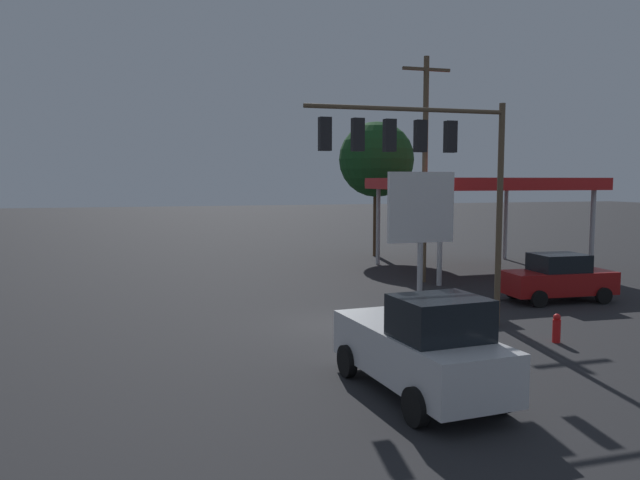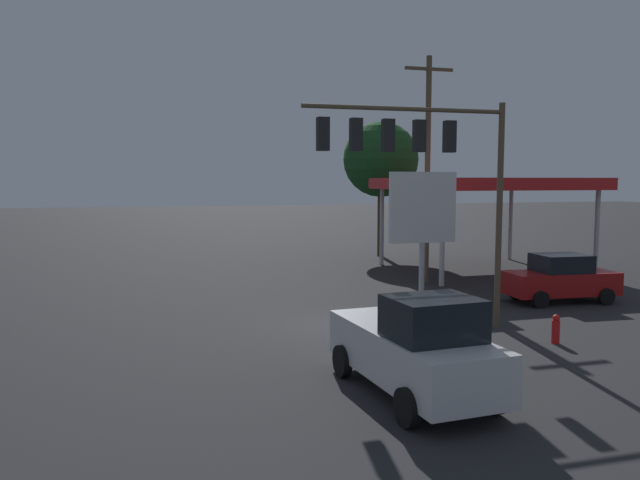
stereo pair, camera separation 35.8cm
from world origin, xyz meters
name	(u,v)px [view 2 (the right image)]	position (x,y,z in m)	size (l,w,h in m)	color
ground_plane	(336,325)	(0.00, 0.00, 0.00)	(200.00, 200.00, 0.00)	#262628
traffic_signal_assembly	(421,155)	(-2.30, 1.60, 5.66)	(6.81, 0.43, 7.37)	brown
utility_pole	(428,165)	(-6.77, -7.29, 5.60)	(2.40, 0.26, 10.62)	brown
gas_station_canopy	(482,185)	(-11.27, -10.00, 4.65)	(9.65, 8.84, 4.99)	red
price_sign	(423,210)	(-5.32, -4.68, 3.59)	(3.02, 0.27, 5.23)	#B7B7BC
sedan_far	(560,279)	(-9.85, -1.38, 0.95)	(4.50, 2.27, 1.93)	maroon
pickup_parked	(415,348)	(0.35, 7.13, 1.11)	(2.58, 5.34, 2.40)	silver
street_tree	(381,160)	(-8.43, -17.60, 6.18)	(4.78, 4.78, 8.59)	#4C331E
fire_hydrant	(556,329)	(-5.62, 4.07, 0.44)	(0.24, 0.24, 0.88)	red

